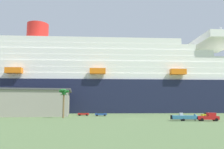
% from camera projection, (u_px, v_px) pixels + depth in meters
% --- Properties ---
extents(ground_plane, '(600.00, 600.00, 0.00)m').
position_uv_depth(ground_plane, '(124.00, 115.00, 99.87)').
color(ground_plane, '#567042').
extents(cruise_ship, '(281.28, 38.60, 58.17)m').
position_uv_depth(cruise_ship, '(99.00, 83.00, 132.20)').
color(cruise_ship, '#191E38').
rests_on(cruise_ship, ground_plane).
extents(terminal_building, '(53.03, 28.16, 10.30)m').
position_uv_depth(terminal_building, '(6.00, 103.00, 89.65)').
color(terminal_building, gray).
rests_on(terminal_building, ground_plane).
extents(pickup_truck, '(5.79, 2.79, 2.20)m').
position_uv_depth(pickup_truck, '(209.00, 117.00, 61.03)').
color(pickup_truck, red).
rests_on(pickup_truck, ground_plane).
extents(small_boat_on_trailer, '(8.72, 2.71, 2.15)m').
position_uv_depth(small_boat_on_trailer, '(186.00, 117.00, 61.32)').
color(small_boat_on_trailer, '#595960').
rests_on(small_boat_on_trailer, ground_plane).
extents(palm_tree, '(3.50, 3.32, 9.47)m').
position_uv_depth(palm_tree, '(64.00, 95.00, 74.73)').
color(palm_tree, brown).
rests_on(palm_tree, ground_plane).
extents(parked_car_red_hatchback, '(4.40, 2.38, 1.58)m').
position_uv_depth(parked_car_red_hatchback, '(84.00, 114.00, 89.57)').
color(parked_car_red_hatchback, red).
rests_on(parked_car_red_hatchback, ground_plane).
extents(parked_car_blue_suv, '(4.58, 2.38, 1.58)m').
position_uv_depth(parked_car_blue_suv, '(101.00, 114.00, 87.06)').
color(parked_car_blue_suv, '#264C99').
rests_on(parked_car_blue_suv, ground_plane).
extents(parked_car_yellow_taxi, '(4.22, 2.12, 1.58)m').
position_uv_depth(parked_car_yellow_taxi, '(208.00, 115.00, 80.02)').
color(parked_car_yellow_taxi, yellow).
rests_on(parked_car_yellow_taxi, ground_plane).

